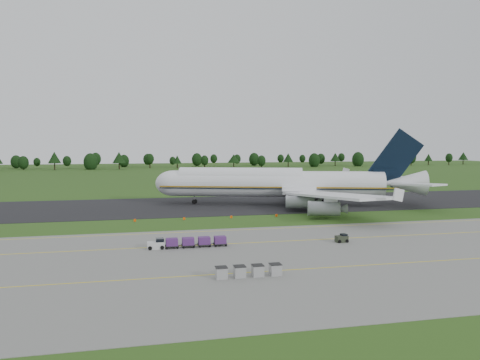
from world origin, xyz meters
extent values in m
plane|color=#284C16|center=(0.00, 0.00, 0.00)|extent=(600.00, 600.00, 0.00)
cube|color=slate|center=(0.00, -34.00, 0.03)|extent=(300.00, 52.00, 0.06)
cube|color=black|center=(0.00, 28.00, 0.04)|extent=(300.00, 40.00, 0.08)
cube|color=yellow|center=(0.00, -22.00, 0.07)|extent=(300.00, 0.25, 0.01)
cube|color=yellow|center=(0.00, -40.00, 0.07)|extent=(300.00, 0.20, 0.01)
cube|color=yellow|center=(0.00, -10.00, 0.07)|extent=(120.00, 0.20, 0.01)
cylinder|color=black|center=(-88.33, 222.68, 1.51)|extent=(0.70, 0.70, 3.01)
sphere|color=#183612|center=(-88.33, 222.68, 4.60)|extent=(6.53, 6.53, 6.53)
cylinder|color=black|center=(-68.68, 217.84, 2.10)|extent=(0.70, 0.70, 4.19)
cone|color=#183612|center=(-68.68, 217.84, 7.91)|extent=(8.02, 8.02, 7.45)
cylinder|color=black|center=(-46.47, 216.79, 1.55)|extent=(0.70, 0.70, 3.10)
sphere|color=#183612|center=(-46.47, 216.79, 4.74)|extent=(8.97, 8.97, 8.97)
cylinder|color=black|center=(-28.47, 214.06, 2.05)|extent=(0.70, 0.70, 4.11)
cone|color=#183612|center=(-28.47, 214.06, 7.76)|extent=(8.49, 8.49, 7.30)
cylinder|color=black|center=(-8.51, 224.32, 2.06)|extent=(0.70, 0.70, 4.12)
sphere|color=#183612|center=(-8.51, 224.32, 6.30)|extent=(5.59, 5.59, 5.59)
cylinder|color=black|center=(9.79, 221.43, 1.56)|extent=(0.70, 0.70, 3.12)
cone|color=#183612|center=(9.79, 221.43, 5.90)|extent=(5.99, 5.99, 5.55)
cylinder|color=black|center=(27.76, 215.34, 1.76)|extent=(0.70, 0.70, 3.52)
sphere|color=#183612|center=(27.76, 215.34, 5.38)|extent=(5.30, 5.30, 5.30)
cylinder|color=black|center=(49.81, 223.95, 1.64)|extent=(0.70, 0.70, 3.28)
cone|color=#183612|center=(49.81, 223.95, 6.20)|extent=(8.55, 8.55, 5.84)
cylinder|color=black|center=(68.73, 218.84, 1.51)|extent=(0.70, 0.70, 3.02)
sphere|color=#183612|center=(68.73, 218.84, 4.61)|extent=(5.92, 5.92, 5.92)
cylinder|color=black|center=(89.17, 220.89, 1.77)|extent=(0.70, 0.70, 3.54)
cone|color=#183612|center=(89.17, 220.89, 6.68)|extent=(7.18, 7.18, 6.28)
cylinder|color=black|center=(107.51, 216.84, 1.49)|extent=(0.70, 0.70, 2.97)
sphere|color=#183612|center=(107.51, 216.84, 4.54)|extent=(8.15, 8.15, 8.15)
cylinder|color=black|center=(127.30, 225.03, 1.78)|extent=(0.70, 0.70, 3.56)
cone|color=#183612|center=(127.30, 225.03, 6.72)|extent=(7.35, 7.35, 6.32)
cylinder|color=black|center=(142.41, 218.48, 1.60)|extent=(0.70, 0.70, 3.19)
sphere|color=#183612|center=(142.41, 218.48, 4.88)|extent=(8.68, 8.68, 8.68)
cylinder|color=black|center=(165.30, 220.61, 1.73)|extent=(0.70, 0.70, 3.46)
cone|color=#183612|center=(165.30, 220.61, 6.53)|extent=(8.94, 8.94, 6.15)
cylinder|color=black|center=(185.66, 217.55, 2.05)|extent=(0.70, 0.70, 4.10)
sphere|color=#183612|center=(185.66, 217.55, 6.27)|extent=(7.27, 7.27, 7.27)
cylinder|color=black|center=(205.06, 224.47, 1.57)|extent=(0.70, 0.70, 3.14)
cone|color=#183612|center=(205.06, 224.47, 5.93)|extent=(5.97, 5.97, 5.58)
cylinder|color=black|center=(218.85, 218.51, 1.86)|extent=(0.70, 0.70, 3.72)
sphere|color=#183612|center=(218.85, 218.51, 5.68)|extent=(5.31, 5.31, 5.31)
cylinder|color=black|center=(237.86, 226.75, 1.78)|extent=(0.70, 0.70, 3.55)
cone|color=#183612|center=(237.86, 226.75, 6.71)|extent=(7.45, 7.45, 6.32)
cylinder|color=white|center=(20.94, 25.09, 5.86)|extent=(58.17, 24.25, 7.28)
cylinder|color=white|center=(11.28, 28.07, 7.58)|extent=(34.52, 15.56, 5.68)
sphere|color=white|center=(-7.08, 33.74, 5.86)|extent=(7.28, 7.28, 7.28)
cone|color=white|center=(54.26, 14.80, 6.37)|extent=(12.67, 9.89, 6.92)
cube|color=#BD881C|center=(19.86, 21.59, 5.26)|extent=(61.84, 19.14, 0.35)
cube|color=white|center=(28.24, 2.63, 4.95)|extent=(15.27, 35.52, 0.56)
cube|color=white|center=(39.63, 39.53, 4.95)|extent=(30.89, 31.99, 0.56)
cylinder|color=gray|center=(22.92, 11.14, 2.43)|extent=(7.72, 5.18, 3.24)
cylinder|color=gray|center=(24.30, -0.92, 2.43)|extent=(7.72, 5.18, 3.24)
cylinder|color=gray|center=(30.44, 35.49, 2.43)|extent=(7.72, 5.18, 3.24)
cylinder|color=gray|center=(38.38, 44.67, 2.43)|extent=(7.72, 5.18, 3.24)
cube|color=black|center=(51.86, 15.54, 13.18)|extent=(14.25, 4.88, 16.23)
cube|color=white|center=(53.48, 7.11, 6.67)|extent=(8.74, 14.13, 0.45)
cube|color=white|center=(57.95, 21.60, 6.67)|extent=(13.58, 12.80, 0.45)
cylinder|color=slate|center=(-1.28, 31.95, 1.11)|extent=(0.36, 0.36, 2.22)
cylinder|color=black|center=(-1.28, 31.95, 0.66)|extent=(1.52, 1.26, 1.31)
cylinder|color=slate|center=(25.39, 18.95, 1.11)|extent=(0.36, 0.36, 2.22)
cylinder|color=black|center=(25.39, 18.95, 0.66)|extent=(1.52, 1.26, 1.31)
cylinder|color=slate|center=(28.08, 27.64, 1.11)|extent=(0.36, 0.36, 2.22)
cylinder|color=black|center=(28.08, 27.64, 0.66)|extent=(1.52, 1.26, 1.31)
cube|color=silver|center=(-14.26, -23.22, 0.65)|extent=(2.80, 1.51, 1.18)
cylinder|color=black|center=(-15.23, -23.97, 0.38)|extent=(0.65, 0.24, 0.65)
cube|color=black|center=(-11.68, -23.22, 0.44)|extent=(2.15, 1.61, 0.13)
cube|color=#4A2260|center=(-11.68, -23.22, 1.08)|extent=(1.94, 1.51, 1.18)
cylinder|color=black|center=(-12.54, -23.97, 0.24)|extent=(0.37, 0.16, 0.37)
cube|color=black|center=(-8.99, -23.22, 0.44)|extent=(2.15, 1.61, 0.13)
cube|color=#4A2260|center=(-8.99, -23.22, 1.08)|extent=(1.94, 1.51, 1.18)
cylinder|color=black|center=(-9.85, -23.97, 0.24)|extent=(0.37, 0.16, 0.37)
cube|color=black|center=(-6.30, -23.22, 0.44)|extent=(2.15, 1.61, 0.13)
cube|color=#4A2260|center=(-6.30, -23.22, 1.08)|extent=(1.94, 1.51, 1.18)
cylinder|color=black|center=(-7.16, -23.97, 0.24)|extent=(0.37, 0.16, 0.37)
cube|color=black|center=(-3.61, -23.22, 0.44)|extent=(2.15, 1.61, 0.13)
cube|color=#4A2260|center=(-3.61, -23.22, 1.08)|extent=(1.94, 1.51, 1.18)
cylinder|color=black|center=(-4.47, -23.97, 0.24)|extent=(0.37, 0.16, 0.37)
cylinder|color=black|center=(-14.26, -23.22, 0.38)|extent=(0.65, 0.24, 0.65)
cube|color=#2A3122|center=(17.60, -24.96, 0.63)|extent=(2.16, 1.39, 1.14)
cylinder|color=black|center=(16.88, -25.59, 0.35)|extent=(0.58, 0.21, 0.58)
cylinder|color=black|center=(18.33, -24.34, 0.35)|extent=(0.58, 0.21, 0.58)
cube|color=#999999|center=(-6.75, -41.94, 0.77)|extent=(1.42, 1.42, 1.42)
cube|color=black|center=(-6.75, -41.94, 1.52)|extent=(1.51, 1.51, 0.07)
cube|color=#999999|center=(-4.35, -41.94, 0.77)|extent=(1.42, 1.42, 1.42)
cube|color=black|center=(-4.35, -41.94, 1.52)|extent=(1.51, 1.51, 0.07)
cube|color=#999999|center=(-1.95, -41.94, 0.77)|extent=(1.42, 1.42, 1.42)
cube|color=black|center=(-1.95, -41.94, 1.52)|extent=(1.51, 1.51, 0.07)
cube|color=#999999|center=(0.45, -41.94, 0.77)|extent=(1.42, 1.42, 1.42)
cube|color=black|center=(0.45, -41.94, 1.52)|extent=(1.51, 1.51, 0.07)
cube|color=#FE5008|center=(-17.74, 4.86, 0.30)|extent=(0.50, 0.12, 0.60)
cube|color=black|center=(-17.74, 4.86, 0.02)|extent=(0.30, 0.30, 0.04)
cube|color=#FE5008|center=(-6.89, 4.86, 0.30)|extent=(0.50, 0.12, 0.60)
cube|color=black|center=(-6.89, 4.86, 0.02)|extent=(0.30, 0.30, 0.04)
cube|color=#FE5008|center=(3.95, 4.86, 0.30)|extent=(0.50, 0.12, 0.60)
cube|color=black|center=(3.95, 4.86, 0.02)|extent=(0.30, 0.30, 0.04)
cube|color=#FE5008|center=(14.80, 4.86, 0.30)|extent=(0.50, 0.12, 0.60)
cube|color=black|center=(14.80, 4.86, 0.02)|extent=(0.30, 0.30, 0.04)
camera|label=1|loc=(-17.03, -99.67, 17.40)|focal=35.00mm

